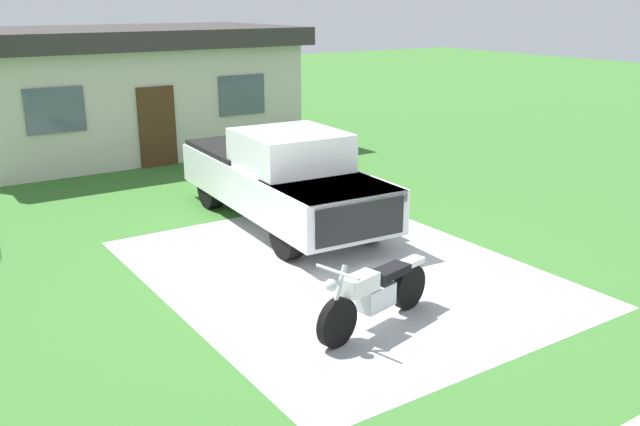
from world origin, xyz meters
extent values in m
plane|color=#386E2C|center=(0.00, 0.00, 0.00)|extent=(80.00, 80.00, 0.00)
cube|color=#B3B3B3|center=(0.00, 0.00, 0.00)|extent=(5.62, 7.08, 0.01)
cylinder|color=black|center=(-1.47, -2.03, 0.33)|extent=(0.67, 0.27, 0.66)
cylinder|color=black|center=(0.04, -1.67, 0.33)|extent=(0.67, 0.27, 0.66)
cube|color=silver|center=(-0.69, -1.85, 0.42)|extent=(0.61, 0.38, 0.32)
cube|color=silver|center=(-1.03, -1.93, 0.72)|extent=(0.57, 0.37, 0.24)
cube|color=black|center=(-0.40, -1.78, 0.70)|extent=(0.65, 0.41, 0.12)
cube|color=silver|center=(0.04, -1.67, 0.70)|extent=(0.51, 0.31, 0.08)
cylinder|color=silver|center=(-1.47, -2.03, 0.70)|extent=(0.34, 0.14, 0.77)
cylinder|color=silver|center=(-1.47, -2.03, 1.02)|extent=(0.20, 0.69, 0.04)
sphere|color=silver|center=(-1.59, -2.06, 0.88)|extent=(0.16, 0.16, 0.16)
cylinder|color=black|center=(1.27, 0.92, 0.42)|extent=(0.35, 0.86, 0.84)
cylinder|color=black|center=(-0.36, 1.02, 0.42)|extent=(0.35, 0.86, 0.84)
cylinder|color=black|center=(1.47, 4.42, 0.42)|extent=(0.35, 0.86, 0.84)
cylinder|color=black|center=(-0.16, 4.51, 0.42)|extent=(0.35, 0.86, 0.84)
cube|color=silver|center=(0.56, 2.77, 0.80)|extent=(2.32, 5.71, 0.80)
cube|color=silver|center=(0.45, 0.92, 1.10)|extent=(2.01, 2.01, 0.20)
cube|color=silver|center=(0.54, 2.37, 1.55)|extent=(1.91, 2.00, 0.70)
cube|color=#3F4C56|center=(0.49, 1.57, 1.45)|extent=(1.71, 0.26, 0.60)
cube|color=black|center=(0.65, 4.32, 1.05)|extent=(2.03, 2.50, 0.50)
cube|color=black|center=(0.40, -0.01, 0.80)|extent=(1.70, 0.20, 0.64)
cube|color=beige|center=(0.34, 11.32, 1.50)|extent=(9.00, 5.00, 3.00)
cube|color=#383333|center=(0.34, 11.32, 3.25)|extent=(9.60, 5.60, 0.50)
cube|color=#4C2D19|center=(0.34, 8.79, 1.05)|extent=(1.00, 0.08, 2.10)
cube|color=#4C5966|center=(-2.18, 8.79, 1.70)|extent=(1.40, 0.06, 1.10)
cube|color=#4C5966|center=(2.86, 8.79, 1.70)|extent=(1.40, 0.06, 1.10)
camera|label=1|loc=(-6.04, -8.50, 4.25)|focal=38.59mm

